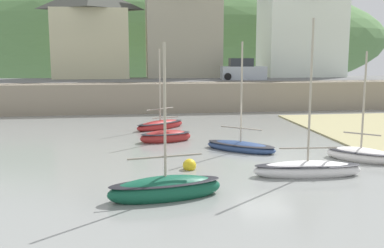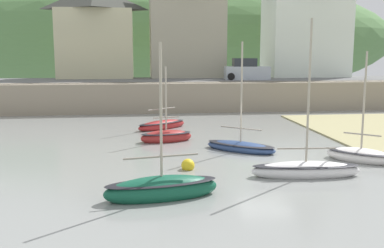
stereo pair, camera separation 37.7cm
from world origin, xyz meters
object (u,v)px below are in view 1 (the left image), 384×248
at_px(waterfront_building_centre, 183,21).
at_px(parked_car_near_slipway, 243,71).
at_px(church_with_spire, 315,0).
at_px(sailboat_nearest_shore, 166,136).
at_px(sailboat_blue_trim, 165,189).
at_px(rowboat_small_beached, 241,146).
at_px(motorboat_with_cabin, 307,169).
at_px(waterfront_building_right, 301,21).
at_px(sailboat_far_left, 361,155).
at_px(sailboat_white_hull, 160,125).
at_px(mooring_buoy, 190,165).
at_px(waterfront_building_left, 91,31).

distance_m(waterfront_building_centre, parked_car_near_slipway, 8.24).
xyz_separation_m(church_with_spire, sailboat_nearest_shore, (-18.78, -24.76, -10.35)).
distance_m(church_with_spire, sailboat_blue_trim, 41.06).
relative_size(rowboat_small_beached, sailboat_blue_trim, 1.02).
bearing_deg(sailboat_nearest_shore, motorboat_with_cabin, -70.27).
relative_size(sailboat_nearest_shore, sailboat_blue_trim, 0.79).
bearing_deg(parked_car_near_slipway, waterfront_building_right, 35.19).
bearing_deg(sailboat_far_left, sailboat_white_hull, 173.00).
xyz_separation_m(sailboat_blue_trim, mooring_buoy, (1.31, 3.64, -0.15)).
relative_size(church_with_spire, sailboat_blue_trim, 2.92).
height_order(church_with_spire, sailboat_far_left, church_with_spire).
xyz_separation_m(sailboat_nearest_shore, sailboat_blue_trim, (-0.79, -9.84, 0.05)).
bearing_deg(rowboat_small_beached, mooring_buoy, -92.98).
bearing_deg(motorboat_with_cabin, mooring_buoy, 164.43).
xyz_separation_m(waterfront_building_right, sailboat_white_hull, (-15.71, -16.50, -7.81)).
bearing_deg(rowboat_small_beached, sailboat_white_hull, 156.28).
bearing_deg(waterfront_building_right, parked_car_near_slipway, -148.04).
height_order(waterfront_building_left, mooring_buoy, waterfront_building_left).
bearing_deg(rowboat_small_beached, sailboat_nearest_shore, -179.26).
distance_m(sailboat_far_left, motorboat_with_cabin, 4.10).
xyz_separation_m(waterfront_building_centre, parked_car_near_slipway, (5.02, -4.50, -4.73)).
relative_size(waterfront_building_right, sailboat_white_hull, 2.11).
bearing_deg(sailboat_white_hull, church_with_spire, 11.33).
xyz_separation_m(sailboat_white_hull, motorboat_with_cabin, (5.11, -12.09, 0.02)).
distance_m(waterfront_building_left, sailboat_white_hull, 18.61).
relative_size(sailboat_nearest_shore, sailboat_far_left, 0.84).
bearing_deg(sailboat_nearest_shore, sailboat_far_left, -46.74).
height_order(waterfront_building_right, motorboat_with_cabin, waterfront_building_right).
bearing_deg(waterfront_building_right, sailboat_far_left, -105.11).
distance_m(church_with_spire, rowboat_small_beached, 33.22).
distance_m(church_with_spire, motorboat_with_cabin, 36.82).
height_order(waterfront_building_centre, parked_car_near_slipway, waterfront_building_centre).
relative_size(waterfront_building_left, waterfront_building_centre, 0.81).
distance_m(waterfront_building_centre, rowboat_small_beached, 24.87).
relative_size(waterfront_building_right, parked_car_near_slipway, 2.66).
bearing_deg(parked_car_near_slipway, sailboat_white_hull, -122.05).
relative_size(sailboat_white_hull, rowboat_small_beached, 0.95).
height_order(sailboat_nearest_shore, motorboat_with_cabin, motorboat_with_cabin).
distance_m(waterfront_building_left, waterfront_building_centre, 9.00).
relative_size(sailboat_white_hull, parked_car_near_slipway, 1.26).
bearing_deg(mooring_buoy, sailboat_white_hull, 92.91).
relative_size(waterfront_building_right, mooring_buoy, 19.49).
xyz_separation_m(waterfront_building_centre, sailboat_far_left, (5.10, -26.40, -7.68)).
height_order(waterfront_building_left, church_with_spire, church_with_spire).
xyz_separation_m(sailboat_nearest_shore, motorboat_with_cabin, (5.10, -7.83, 0.00)).
relative_size(waterfront_building_left, sailboat_white_hull, 1.67).
distance_m(church_with_spire, mooring_buoy, 37.43).
xyz_separation_m(waterfront_building_right, sailboat_far_left, (-7.13, -26.40, -7.81)).
bearing_deg(sailboat_nearest_shore, waterfront_building_centre, 67.15).
height_order(motorboat_with_cabin, mooring_buoy, motorboat_with_cabin).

